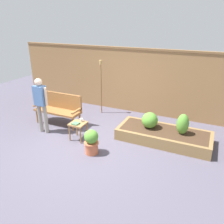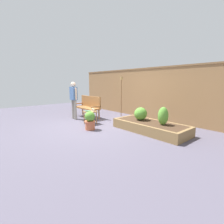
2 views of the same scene
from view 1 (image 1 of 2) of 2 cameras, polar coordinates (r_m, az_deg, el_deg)
ground_plane at (r=5.95m, az=-5.63°, el=-7.89°), size 14.00×14.00×0.00m
fence_back at (r=7.72m, az=3.95°, el=8.13°), size 8.40×0.14×2.16m
garden_bench at (r=7.00m, az=-13.20°, el=1.35°), size 1.44×0.48×0.94m
side_table at (r=6.00m, az=-8.57°, el=-3.45°), size 0.40×0.40×0.48m
cup_on_table at (r=6.01m, az=-7.76°, el=-2.02°), size 0.12×0.09×0.09m
book_on_table at (r=5.90m, az=-9.19°, el=-2.89°), size 0.18×0.18×0.04m
potted_boxwood at (r=5.40m, az=-5.25°, el=-7.43°), size 0.35×0.35×0.61m
raised_planter_bed at (r=6.13m, az=12.90°, el=-5.83°), size 2.40×1.00×0.30m
shrub_near_bench at (r=6.06m, az=9.51°, el=-2.05°), size 0.43×0.43×0.43m
shrub_far_corner at (r=5.90m, az=17.44°, el=-2.95°), size 0.30×0.30×0.54m
tiki_torch at (r=7.42m, az=-2.80°, el=8.58°), size 0.10×0.10×1.79m
person_by_bench at (r=6.42m, az=-17.59°, el=2.66°), size 0.47×0.20×1.56m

